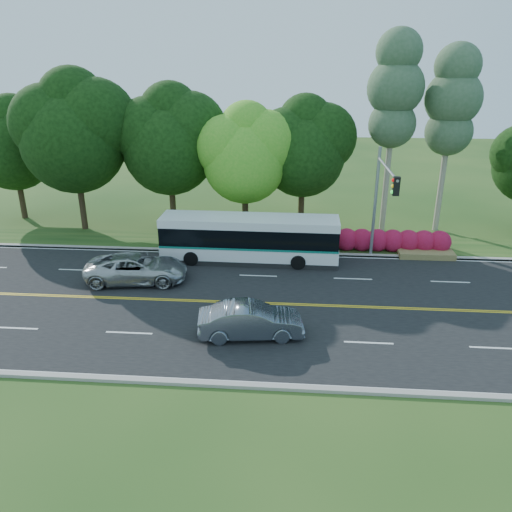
# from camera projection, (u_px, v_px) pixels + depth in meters

# --- Properties ---
(ground) EXTENTS (120.00, 120.00, 0.00)m
(ground) POSITION_uv_depth(u_px,v_px,m) (263.00, 303.00, 25.97)
(ground) COLOR #1E4416
(ground) RESTS_ON ground
(road) EXTENTS (60.00, 14.00, 0.02)m
(road) POSITION_uv_depth(u_px,v_px,m) (263.00, 303.00, 25.97)
(road) COLOR black
(road) RESTS_ON ground
(curb_north) EXTENTS (60.00, 0.30, 0.15)m
(curb_north) POSITION_uv_depth(u_px,v_px,m) (270.00, 253.00, 32.57)
(curb_north) COLOR #9F9890
(curb_north) RESTS_ON ground
(curb_south) EXTENTS (60.00, 0.30, 0.15)m
(curb_south) POSITION_uv_depth(u_px,v_px,m) (250.00, 386.00, 19.32)
(curb_south) COLOR #9F9890
(curb_south) RESTS_ON ground
(grass_verge) EXTENTS (60.00, 4.00, 0.10)m
(grass_verge) POSITION_uv_depth(u_px,v_px,m) (271.00, 243.00, 34.29)
(grass_verge) COLOR #1E4416
(grass_verge) RESTS_ON ground
(lane_markings) EXTENTS (57.60, 13.82, 0.00)m
(lane_markings) POSITION_uv_depth(u_px,v_px,m) (261.00, 303.00, 25.97)
(lane_markings) COLOR gold
(lane_markings) RESTS_ON road
(tree_row) EXTENTS (44.70, 9.10, 13.84)m
(tree_row) POSITION_uv_depth(u_px,v_px,m) (202.00, 137.00, 35.10)
(tree_row) COLOR black
(tree_row) RESTS_ON ground
(bougainvillea_hedge) EXTENTS (9.50, 2.25, 1.50)m
(bougainvillea_hedge) POSITION_uv_depth(u_px,v_px,m) (380.00, 241.00, 32.73)
(bougainvillea_hedge) COLOR maroon
(bougainvillea_hedge) RESTS_ON ground
(traffic_signal) EXTENTS (0.42, 6.10, 7.00)m
(traffic_signal) POSITION_uv_depth(u_px,v_px,m) (381.00, 193.00, 28.78)
(traffic_signal) COLOR gray
(traffic_signal) RESTS_ON ground
(transit_bus) EXTENTS (10.95, 2.53, 2.86)m
(transit_bus) POSITION_uv_depth(u_px,v_px,m) (249.00, 239.00, 30.91)
(transit_bus) COLOR white
(transit_bus) RESTS_ON road
(sedan) EXTENTS (4.95, 2.29, 1.57)m
(sedan) POSITION_uv_depth(u_px,v_px,m) (251.00, 321.00, 22.63)
(sedan) COLOR slate
(sedan) RESTS_ON road
(suv) EXTENTS (5.95, 3.25, 1.58)m
(suv) POSITION_uv_depth(u_px,v_px,m) (137.00, 268.00, 28.27)
(suv) COLOR #B1B3B6
(suv) RESTS_ON road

